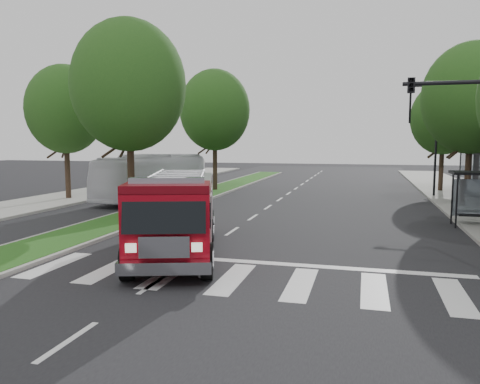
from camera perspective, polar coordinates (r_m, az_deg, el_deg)
name	(u,v)px	position (r m, az deg, el deg)	size (l,w,h in m)	color
ground	(202,252)	(17.26, -4.65, -7.25)	(140.00, 140.00, 0.00)	black
sidewalk_left	(43,202)	(32.98, -22.86, -1.16)	(5.00, 80.00, 0.15)	gray
median	(207,193)	(35.97, -4.03, -0.11)	(3.00, 50.00, 0.15)	gray
tree_right_mid	(472,98)	(30.47, 26.42, 10.21)	(5.60, 5.60, 9.72)	black
tree_right_far	(443,118)	(40.27, 23.56, 8.27)	(5.00, 5.00, 8.73)	black
tree_median_near	(129,86)	(24.89, -13.40, 12.49)	(5.80, 5.80, 10.16)	black
tree_median_far	(215,110)	(37.74, -3.10, 9.93)	(5.60, 5.60, 9.72)	black
tree_left_mid	(65,109)	(34.12, -20.54, 9.41)	(5.20, 5.20, 9.16)	black
streetlight_right_far	(434,135)	(36.11, 22.58, 6.45)	(2.11, 0.20, 8.00)	black
fire_engine	(176,214)	(16.87, -7.77, -2.68)	(5.04, 8.90, 2.96)	#5D050D
city_bus	(154,177)	(33.12, -10.39, 1.86)	(2.64, 11.28, 3.14)	silver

